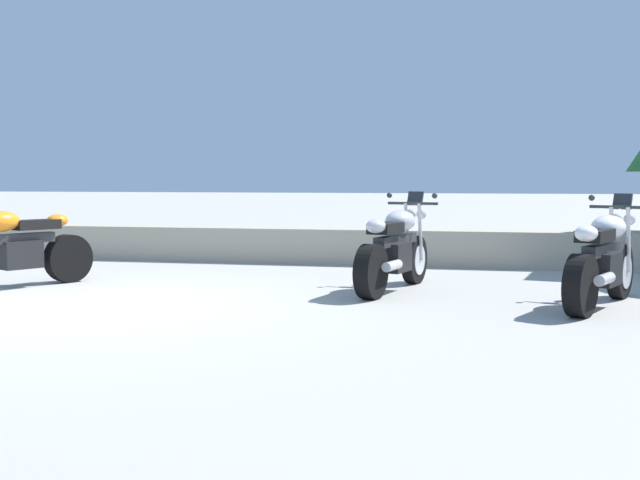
% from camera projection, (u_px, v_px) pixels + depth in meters
% --- Properties ---
extents(ground_plane, '(120.00, 120.00, 0.00)m').
position_uv_depth(ground_plane, '(84.00, 307.00, 8.20)').
color(ground_plane, '#A3A099').
extents(stone_wall, '(36.00, 0.80, 0.55)m').
position_uv_depth(stone_wall, '(229.00, 243.00, 12.86)').
color(stone_wall, '#A89E89').
rests_on(stone_wall, ground).
extents(motorcycle_orange_near_left, '(1.19, 1.88, 1.18)m').
position_uv_depth(motorcycle_orange_near_left, '(13.00, 249.00, 9.56)').
color(motorcycle_orange_near_left, black).
rests_on(motorcycle_orange_near_left, ground).
extents(motorcycle_silver_centre, '(0.83, 2.03, 1.18)m').
position_uv_depth(motorcycle_silver_centre, '(395.00, 250.00, 9.36)').
color(motorcycle_silver_centre, black).
rests_on(motorcycle_silver_centre, ground).
extents(motorcycle_white_far_right, '(1.06, 1.95, 1.18)m').
position_uv_depth(motorcycle_white_far_right, '(603.00, 261.00, 8.18)').
color(motorcycle_white_far_right, black).
rests_on(motorcycle_white_far_right, ground).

